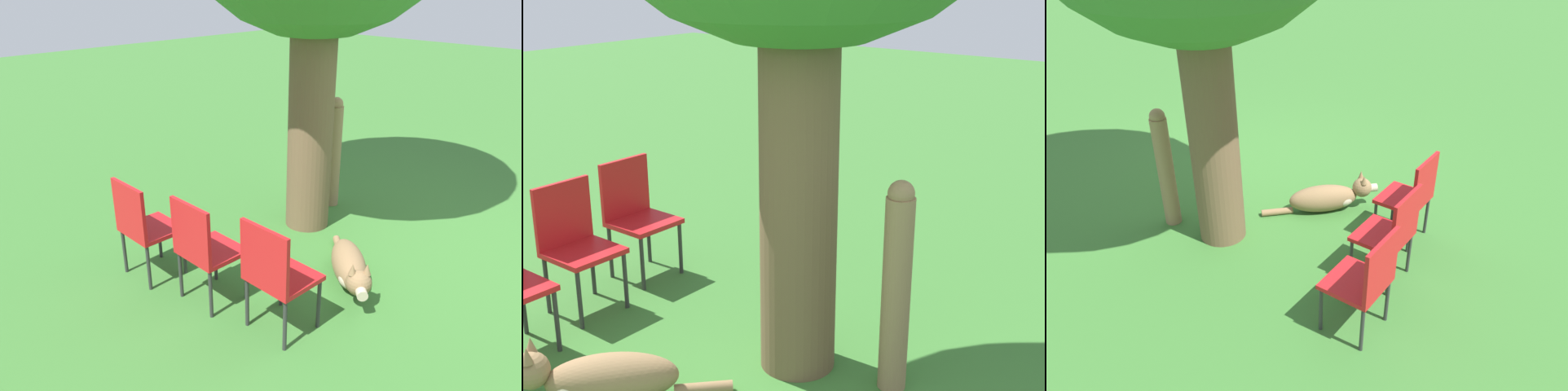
% 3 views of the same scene
% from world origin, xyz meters
% --- Properties ---
extents(dog, '(0.92, 0.93, 0.40)m').
position_xyz_m(dog, '(-1.01, -0.18, 0.15)').
color(dog, olive).
rests_on(dog, ground_plane).
extents(fence_post, '(0.16, 0.16, 1.23)m').
position_xyz_m(fence_post, '(0.18, 0.92, 0.62)').
color(fence_post, '#937551').
rests_on(fence_post, ground_plane).
extents(red_chair_1, '(0.43, 0.45, 0.89)m').
position_xyz_m(red_chair_1, '(-2.03, 0.48, 0.51)').
color(red_chair_1, red).
rests_on(red_chair_1, ground_plane).
extents(red_chair_2, '(0.43, 0.45, 0.89)m').
position_xyz_m(red_chair_2, '(-2.14, 1.13, 0.51)').
color(red_chair_2, red).
rests_on(red_chair_2, ground_plane).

